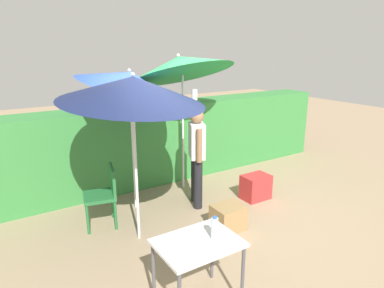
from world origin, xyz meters
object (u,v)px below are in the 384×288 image
(umbrella_rainbow, at_px, (180,66))
(person_vendor, at_px, (197,150))
(umbrella_orange, at_px, (133,90))
(folding_table, at_px, (198,249))
(bottle_water, at_px, (215,228))
(chair_plastic, at_px, (104,192))
(crate_cardboard, at_px, (228,218))
(umbrella_yellow, at_px, (130,81))
(cooler_box, at_px, (256,187))

(umbrella_rainbow, bearing_deg, person_vendor, -100.75)
(umbrella_rainbow, xyz_separation_m, umbrella_orange, (-1.36, -1.18, -0.19))
(person_vendor, xyz_separation_m, folding_table, (-1.23, -1.92, -0.30))
(umbrella_orange, relative_size, folding_table, 2.87)
(umbrella_orange, relative_size, bottle_water, 9.58)
(umbrella_orange, distance_m, chair_plastic, 1.65)
(umbrella_orange, bearing_deg, bottle_water, -84.03)
(umbrella_orange, bearing_deg, folding_table, -90.30)
(folding_table, bearing_deg, person_vendor, 57.39)
(umbrella_orange, distance_m, person_vendor, 1.70)
(umbrella_orange, height_order, person_vendor, umbrella_orange)
(crate_cardboard, bearing_deg, umbrella_orange, 158.15)
(umbrella_rainbow, distance_m, umbrella_yellow, 1.07)
(umbrella_yellow, relative_size, chair_plastic, 2.77)
(person_vendor, height_order, folding_table, person_vendor)
(umbrella_orange, bearing_deg, umbrella_rainbow, 40.97)
(crate_cardboard, bearing_deg, chair_plastic, 143.67)
(umbrella_orange, xyz_separation_m, chair_plastic, (-0.27, 0.59, -1.52))
(cooler_box, bearing_deg, crate_cardboard, -151.70)
(person_vendor, distance_m, crate_cardboard, 1.19)
(umbrella_yellow, xyz_separation_m, crate_cardboard, (0.83, -1.39, -1.86))
(chair_plastic, bearing_deg, crate_cardboard, -36.33)
(umbrella_orange, height_order, folding_table, umbrella_orange)
(umbrella_orange, xyz_separation_m, bottle_water, (0.16, -1.51, -1.19))
(umbrella_rainbow, distance_m, bottle_water, 3.26)
(cooler_box, relative_size, folding_table, 0.59)
(folding_table, bearing_deg, umbrella_orange, 89.70)
(umbrella_rainbow, distance_m, person_vendor, 1.48)
(umbrella_orange, xyz_separation_m, person_vendor, (1.22, 0.45, -1.09))
(umbrella_orange, relative_size, chair_plastic, 2.58)
(crate_cardboard, bearing_deg, folding_table, -139.47)
(cooler_box, bearing_deg, bottle_water, -141.89)
(umbrella_orange, xyz_separation_m, folding_table, (-0.01, -1.47, -1.39))
(crate_cardboard, distance_m, folding_table, 1.61)
(umbrella_rainbow, height_order, cooler_box, umbrella_rainbow)
(bottle_water, bearing_deg, person_vendor, 61.56)
(folding_table, xyz_separation_m, bottle_water, (0.17, -0.04, 0.20))
(chair_plastic, bearing_deg, umbrella_orange, -65.22)
(umbrella_rainbow, height_order, folding_table, umbrella_rainbow)
(crate_cardboard, bearing_deg, umbrella_yellow, 120.72)
(cooler_box, bearing_deg, umbrella_yellow, 155.81)
(cooler_box, distance_m, folding_table, 2.73)
(umbrella_rainbow, xyz_separation_m, person_vendor, (-0.14, -0.73, -1.28))
(umbrella_rainbow, bearing_deg, bottle_water, -114.05)
(cooler_box, xyz_separation_m, folding_table, (-2.21, -1.56, 0.42))
(umbrella_orange, height_order, bottle_water, umbrella_orange)
(person_vendor, bearing_deg, bottle_water, -118.44)
(umbrella_yellow, bearing_deg, crate_cardboard, -59.28)
(folding_table, bearing_deg, cooler_box, 35.24)
(person_vendor, relative_size, cooler_box, 4.01)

